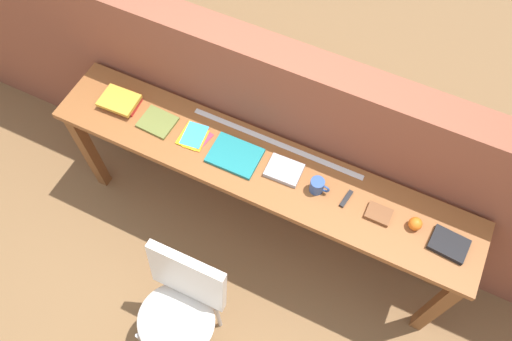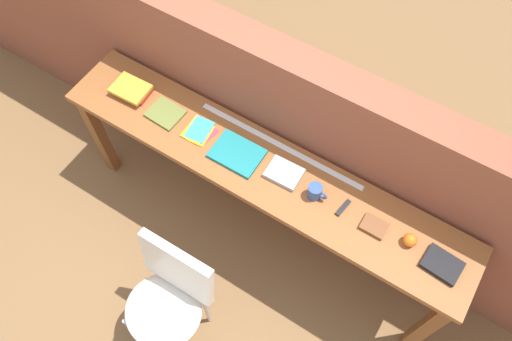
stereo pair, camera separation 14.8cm
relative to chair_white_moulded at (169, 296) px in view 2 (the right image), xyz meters
The scene contains 15 objects.
ground_plane 0.74m from the chair_white_moulded, 79.31° to the left, with size 40.00×40.00×0.00m, color brown.
brick_wall_back 1.16m from the chair_white_moulded, 85.24° to the left, with size 6.00×0.20×1.43m, color brown.
sideboard 0.84m from the chair_white_moulded, 83.25° to the left, with size 2.50×0.44×0.88m.
chair_white_moulded is the anchor object (origin of this frame).
book_stack_leftmost 1.23m from the chair_white_moulded, 134.92° to the left, with size 0.22×0.17×0.05m.
magazine_cycling 1.04m from the chair_white_moulded, 124.96° to the left, with size 0.20×0.17×0.02m, color olive.
pamphlet_pile_colourful 0.94m from the chair_white_moulded, 111.50° to the left, with size 0.17×0.18×0.01m.
book_open_centre 0.88m from the chair_white_moulded, 93.92° to the left, with size 0.28×0.21×0.02m, color #19757A.
book_grey_hardcover 0.93m from the chair_white_moulded, 74.34° to the left, with size 0.19×0.15×0.03m, color #9E9EA3.
mug 0.99m from the chair_white_moulded, 61.50° to the left, with size 0.11×0.08×0.09m.
multitool_folded 1.07m from the chair_white_moulded, 53.72° to the left, with size 0.02×0.11×0.02m, color black.
leather_journal_brown 1.18m from the chair_white_moulded, 45.83° to the left, with size 0.13×0.10×0.02m, color brown.
sports_ball_small 1.33m from the chair_white_moulded, 40.33° to the left, with size 0.07×0.07×0.07m, color orange.
book_repair_rightmost 1.45m from the chair_white_moulded, 34.60° to the left, with size 0.19×0.14×0.03m, color black.
ruler_metal_back_edge 1.04m from the chair_white_moulded, 83.20° to the left, with size 1.05×0.03×0.00m, color silver.
Camera 2 is at (0.71, -0.87, 3.26)m, focal length 35.00 mm.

